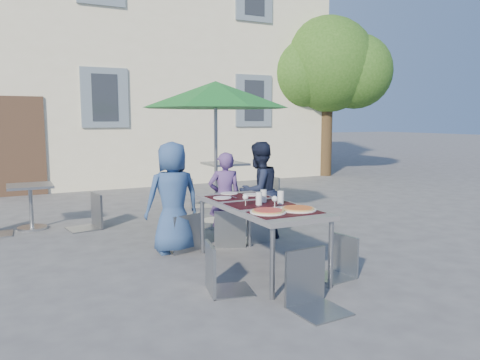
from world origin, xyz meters
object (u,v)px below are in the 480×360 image
child_1 (225,198)px  bg_chair_r_1 (270,174)px  child_0 (173,198)px  chair_4 (340,232)px  pizza_near_right (298,209)px  cafe_table_1 (225,174)px  chair_0 (182,209)px  chair_3 (220,238)px  dining_table (259,209)px  chair_5 (313,245)px  chair_1 (230,206)px  pizza_near_left (268,211)px  bg_chair_l_1 (197,177)px  chair_2 (256,207)px  patio_umbrella (216,96)px  bg_chair_r_0 (89,190)px  cafe_table_0 (31,200)px  child_2 (259,191)px

child_1 → bg_chair_r_1: size_ratio=1.30×
child_0 → chair_4: child_0 is taller
pizza_near_right → cafe_table_1: (1.28, 4.54, -0.18)m
pizza_near_right → chair_0: chair_0 is taller
bg_chair_r_1 → chair_3: bearing=-125.8°
dining_table → chair_5: 1.21m
chair_1 → chair_4: bearing=-72.4°
chair_0 → pizza_near_left: bearing=-76.9°
pizza_near_right → bg_chair_l_1: bg_chair_l_1 is taller
pizza_near_left → pizza_near_right: (0.35, -0.03, 0.00)m
chair_2 → chair_4: bearing=-85.7°
chair_1 → chair_2: size_ratio=1.11×
chair_3 → chair_2: bearing=51.1°
chair_2 → patio_umbrella: (-0.07, 1.18, 1.56)m
patio_umbrella → bg_chair_r_0: patio_umbrella is taller
pizza_near_right → bg_chair_l_1: (0.61, 4.40, -0.19)m
child_1 → cafe_table_0: (-2.35, 2.06, -0.17)m
chair_5 → bg_chair_r_0: (-1.26, 4.14, 0.03)m
child_0 → patio_umbrella: 2.08m
child_2 → chair_2: size_ratio=1.63×
child_1 → pizza_near_right: bearing=103.8°
child_1 → bg_chair_l_1: 2.73m
chair_5 → child_1: bearing=83.9°
child_1 → bg_chair_r_0: size_ratio=1.21×
chair_1 → chair_5: size_ratio=0.95×
chair_4 → cafe_table_1: size_ratio=1.02×
chair_2 → child_0: bearing=177.9°
chair_1 → dining_table: bearing=-96.9°
pizza_near_left → bg_chair_r_1: (2.53, 4.25, -0.20)m
child_1 → chair_0: (-0.68, -0.16, -0.08)m
cafe_table_1 → chair_0: bearing=-123.9°
chair_5 → cafe_table_1: 5.46m
child_1 → cafe_table_0: 3.13m
child_1 → patio_umbrella: size_ratio=0.54×
pizza_near_left → bg_chair_r_0: bearing=109.5°
pizza_near_right → chair_1: size_ratio=0.40×
child_0 → cafe_table_0: bearing=-54.9°
chair_0 → cafe_table_1: bearing=56.1°
chair_2 → cafe_table_1: (0.93, 2.99, 0.10)m
pizza_near_right → child_2: (0.45, 1.66, -0.08)m
chair_0 → dining_table: bearing=-63.6°
chair_5 → bg_chair_l_1: 5.17m
cafe_table_0 → bg_chair_r_1: (4.56, 0.48, 0.11)m
chair_1 → bg_chair_l_1: (0.66, 2.86, 0.03)m
chair_2 → chair_4: (0.12, -1.65, -0.01)m
chair_3 → bg_chair_r_0: size_ratio=0.91×
chair_4 → cafe_table_1: chair_4 is taller
chair_1 → chair_3: bearing=-118.7°
chair_1 → bg_chair_r_1: size_ratio=0.98×
chair_3 → chair_5: 0.93m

